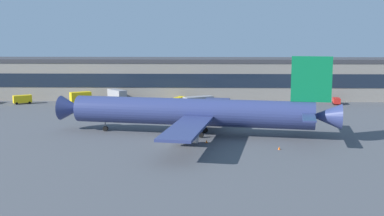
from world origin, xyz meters
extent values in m
plane|color=#4C4F54|center=(0.00, 0.00, 0.00)|extent=(600.00, 600.00, 0.00)
cube|color=gray|center=(0.00, 60.92, 5.82)|extent=(171.24, 14.93, 11.65)
cube|color=#38383D|center=(0.00, 60.92, 12.25)|extent=(174.66, 15.23, 1.20)
cube|color=#192333|center=(0.00, 53.41, 6.41)|extent=(167.81, 0.16, 4.19)
cylinder|color=navy|center=(3.74, 4.51, 4.79)|extent=(50.10, 13.94, 5.58)
cone|color=navy|center=(-22.49, 9.02, 4.79)|extent=(5.85, 6.08, 5.30)
cone|color=navy|center=(30.24, -0.04, 4.79)|extent=(6.90, 5.99, 5.02)
cube|color=#0C723F|center=(27.33, 0.46, 12.05)|extent=(7.79, 1.82, 8.93)
cube|color=navy|center=(25.80, -5.50, 5.63)|extent=(4.07, 10.31, 0.30)
cube|color=navy|center=(27.87, 6.60, 5.63)|extent=(4.07, 10.31, 0.30)
cube|color=navy|center=(3.34, -9.63, 4.23)|extent=(9.71, 23.13, 0.50)
cube|color=navy|center=(8.08, 17.99, 4.23)|extent=(9.71, 23.13, 0.50)
cylinder|color=#99999E|center=(2.92, -6.15, 2.30)|extent=(5.06, 3.81, 3.07)
cylinder|color=#99999E|center=(6.52, 14.84, 2.30)|extent=(5.06, 3.81, 3.07)
cylinder|color=black|center=(-14.94, 7.72, 0.55)|extent=(1.17, 0.68, 1.10)
cylinder|color=slate|center=(-14.94, 7.72, 1.83)|extent=(0.24, 0.24, 2.00)
cylinder|color=black|center=(5.77, 1.62, 0.55)|extent=(1.17, 0.68, 1.10)
cylinder|color=slate|center=(5.77, 1.62, 1.83)|extent=(0.24, 0.24, 2.00)
cylinder|color=black|center=(6.62, 6.57, 0.55)|extent=(1.17, 0.68, 1.10)
cylinder|color=slate|center=(6.62, 6.57, 1.83)|extent=(0.24, 0.24, 2.00)
cube|color=gray|center=(4.68, 39.83, 1.85)|extent=(8.72, 6.48, 3.00)
cube|color=black|center=(2.65, 38.72, 2.45)|extent=(3.81, 3.67, 0.75)
cylinder|color=black|center=(2.70, 37.32, 0.35)|extent=(0.76, 0.60, 0.70)
cylinder|color=black|center=(1.49, 39.53, 0.35)|extent=(0.76, 0.60, 0.70)
cylinder|color=black|center=(7.86, 40.13, 0.35)|extent=(0.76, 0.60, 0.70)
cylinder|color=black|center=(6.66, 42.34, 0.35)|extent=(0.76, 0.60, 0.70)
cube|color=yellow|center=(-1.42, 48.27, 1.15)|extent=(4.25, 6.68, 1.60)
cube|color=black|center=(-0.76, 49.91, 1.47)|extent=(2.54, 2.77, 0.40)
cylinder|color=black|center=(-1.41, 50.69, 0.35)|extent=(0.54, 0.76, 0.70)
cylinder|color=black|center=(0.26, 50.01, 0.35)|extent=(0.54, 0.76, 0.70)
cylinder|color=black|center=(-3.09, 46.53, 0.35)|extent=(0.54, 0.76, 0.70)
cylinder|color=black|center=(-1.42, 45.86, 0.35)|extent=(0.54, 0.76, 0.70)
cube|color=gray|center=(-19.67, 48.60, 2.25)|extent=(6.56, 7.23, 3.80)
cube|color=black|center=(-20.92, 50.14, 3.01)|extent=(3.45, 3.46, 0.95)
cylinder|color=black|center=(-22.17, 49.82, 0.35)|extent=(0.67, 0.73, 0.70)
cylinder|color=black|center=(-20.36, 51.29, 0.35)|extent=(0.67, 0.73, 0.70)
cylinder|color=black|center=(-18.99, 45.91, 0.35)|extent=(0.67, 0.73, 0.70)
cylinder|color=black|center=(-17.18, 47.38, 0.35)|extent=(0.67, 0.73, 0.70)
cube|color=yellow|center=(-47.69, 47.21, 1.45)|extent=(5.60, 4.50, 2.20)
cube|color=black|center=(-48.93, 46.49, 1.89)|extent=(2.59, 2.66, 0.55)
cylinder|color=black|center=(-48.77, 45.44, 0.35)|extent=(0.76, 0.61, 0.70)
cylinder|color=black|center=(-49.76, 47.16, 0.35)|extent=(0.76, 0.61, 0.70)
cylinder|color=black|center=(-45.62, 47.26, 0.35)|extent=(0.76, 0.61, 0.70)
cylinder|color=black|center=(-46.61, 48.97, 0.35)|extent=(0.76, 0.61, 0.70)
cube|color=yellow|center=(-30.35, 47.51, 1.95)|extent=(6.39, 5.09, 3.20)
cube|color=black|center=(-28.93, 48.34, 2.59)|extent=(2.93, 2.97, 0.80)
cylinder|color=black|center=(-29.08, 49.50, 0.35)|extent=(0.76, 0.61, 0.70)
cylinder|color=black|center=(-27.99, 47.63, 0.35)|extent=(0.76, 0.61, 0.70)
cylinder|color=black|center=(-32.71, 47.38, 0.35)|extent=(0.76, 0.61, 0.70)
cylinder|color=black|center=(-31.62, 45.52, 0.35)|extent=(0.76, 0.61, 0.70)
cube|color=red|center=(45.34, 48.70, 1.10)|extent=(2.51, 4.63, 1.50)
cube|color=black|center=(45.51, 49.90, 1.40)|extent=(1.95, 1.77, 0.38)
cylinder|color=black|center=(44.71, 50.35, 0.35)|extent=(0.40, 0.74, 0.70)
cylinder|color=black|center=(46.41, 50.10, 0.35)|extent=(0.40, 0.74, 0.70)
cylinder|color=black|center=(44.27, 47.30, 0.35)|extent=(0.40, 0.74, 0.70)
cylinder|color=black|center=(45.97, 47.06, 0.35)|extent=(0.40, 0.74, 0.70)
cone|color=#F2590C|center=(20.10, -8.12, 0.28)|extent=(0.45, 0.45, 0.56)
cone|color=#F2590C|center=(6.87, -2.95, 0.29)|extent=(0.46, 0.46, 0.57)
camera|label=1|loc=(6.51, -95.77, 21.32)|focal=45.99mm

